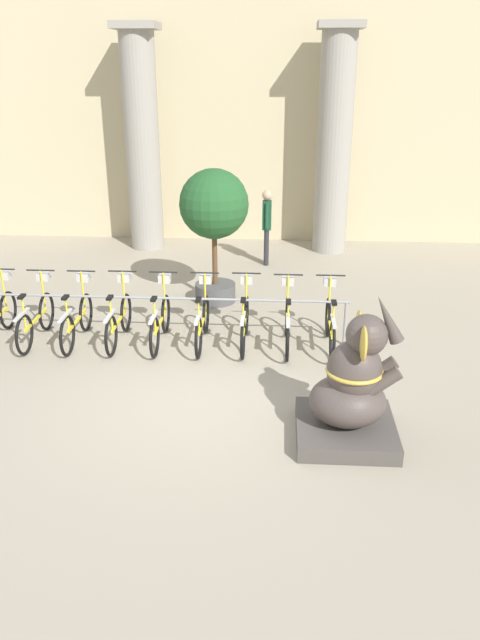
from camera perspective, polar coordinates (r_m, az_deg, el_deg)
The scene contains 16 objects.
ground_plane at distance 8.73m, azimuth -3.64°, elevation -7.23°, with size 60.00×60.00×0.00m, color #9E937F.
building_facade at distance 16.20m, azimuth 0.01°, elevation 17.82°, with size 20.00×0.20×6.00m.
column_left at distance 15.56m, azimuth -8.94°, elevation 15.97°, with size 1.01×1.01×5.16m.
column_right at distance 15.26m, azimuth 8.63°, elevation 15.86°, with size 1.01×1.01×5.16m.
bike_rack at distance 10.33m, azimuth -7.23°, elevation 1.47°, with size 6.15×0.05×0.77m.
bicycle_1 at distance 10.87m, azimuth -18.13°, elevation 0.24°, with size 0.48×1.67×1.10m.
bicycle_2 at distance 10.64m, azimuth -14.65°, elevation 0.16°, with size 0.48×1.67×1.10m.
bicycle_3 at distance 10.48m, azimuth -10.99°, elevation 0.14°, with size 0.48×1.67×1.10m.
bicycle_4 at distance 10.32m, azimuth -7.28°, elevation 0.03°, with size 0.48×1.67×1.10m.
bicycle_5 at distance 10.23m, azimuth -3.44°, elevation -0.04°, with size 0.48×1.67×1.10m.
bicycle_6 at distance 10.19m, azimuth 0.45°, elevation -0.09°, with size 0.48×1.67×1.10m.
bicycle_7 at distance 10.15m, azimuth 4.35°, elevation -0.25°, with size 0.48×1.67×1.10m.
bicycle_8 at distance 10.19m, azimuth 8.25°, elevation -0.33°, with size 0.48×1.67×1.10m.
elephant_statue at distance 7.70m, azimuth 10.19°, elevation -6.45°, with size 1.21×1.21×1.92m.
person_pedestrian at distance 14.23m, azimuth 2.47°, elevation 9.09°, with size 0.23×0.47×1.71m.
potted_tree at distance 11.71m, azimuth -2.39°, elevation 9.77°, with size 1.29×1.29×2.56m.
Camera 1 is at (1.03, -7.51, 4.32)m, focal length 35.00 mm.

